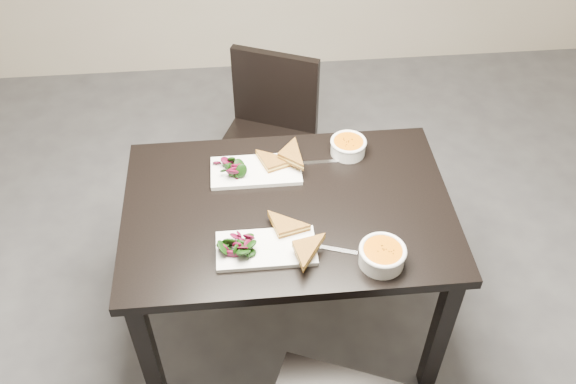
% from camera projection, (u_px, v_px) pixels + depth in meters
% --- Properties ---
extents(table, '(1.20, 0.80, 0.75)m').
position_uv_depth(table, '(288.00, 224.00, 2.33)').
color(table, black).
rests_on(table, ground).
extents(chair_far, '(0.55, 0.55, 0.85)m').
position_uv_depth(chair_far, '(268.00, 132.00, 2.98)').
color(chair_far, black).
rests_on(chair_far, ground).
extents(plate_near, '(0.34, 0.17, 0.02)m').
position_uv_depth(plate_near, '(266.00, 249.00, 2.10)').
color(plate_near, white).
rests_on(plate_near, table).
extents(sandwich_near, '(0.20, 0.17, 0.05)m').
position_uv_depth(sandwich_near, '(285.00, 237.00, 2.09)').
color(sandwich_near, '#A96B23').
rests_on(sandwich_near, plate_near).
extents(salad_near, '(0.11, 0.10, 0.05)m').
position_uv_depth(salad_near, '(236.00, 245.00, 2.07)').
color(salad_near, black).
rests_on(salad_near, plate_near).
extents(soup_bowl_near, '(0.16, 0.16, 0.07)m').
position_uv_depth(soup_bowl_near, '(382.00, 255.00, 2.04)').
color(soup_bowl_near, white).
rests_on(soup_bowl_near, table).
extents(cutlery_near, '(0.18, 0.07, 0.00)m').
position_uv_depth(cutlery_near, '(331.00, 249.00, 2.11)').
color(cutlery_near, silver).
rests_on(cutlery_near, table).
extents(plate_far, '(0.34, 0.17, 0.02)m').
position_uv_depth(plate_far, '(256.00, 171.00, 2.38)').
color(plate_far, white).
rests_on(plate_far, table).
extents(sandwich_far, '(0.21, 0.18, 0.06)m').
position_uv_depth(sandwich_far, '(273.00, 165.00, 2.35)').
color(sandwich_far, '#A96B23').
rests_on(sandwich_far, plate_far).
extents(salad_far, '(0.11, 0.10, 0.05)m').
position_uv_depth(salad_far, '(229.00, 166.00, 2.35)').
color(salad_far, black).
rests_on(salad_far, plate_far).
extents(soup_bowl_far, '(0.14, 0.14, 0.06)m').
position_uv_depth(soup_bowl_far, '(348.00, 146.00, 2.44)').
color(soup_bowl_far, white).
rests_on(soup_bowl_far, table).
extents(cutlery_far, '(0.18, 0.02, 0.00)m').
position_uv_depth(cutlery_far, '(319.00, 162.00, 2.42)').
color(cutlery_far, silver).
rests_on(cutlery_far, table).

